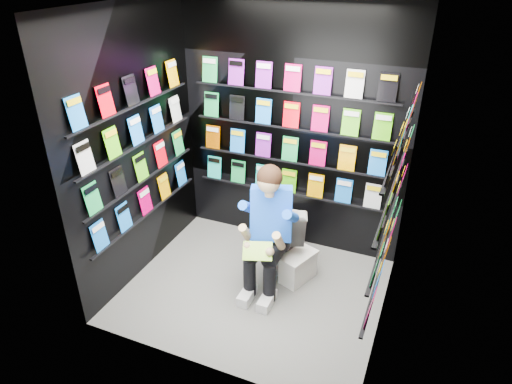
% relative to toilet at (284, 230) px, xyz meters
% --- Properties ---
extents(floor, '(2.40, 2.40, 0.00)m').
position_rel_toilet_xyz_m(floor, '(-0.10, -0.59, -0.37)').
color(floor, slate).
rests_on(floor, ground).
extents(ceiling, '(2.40, 2.40, 0.00)m').
position_rel_toilet_xyz_m(ceiling, '(-0.10, -0.59, 2.23)').
color(ceiling, white).
rests_on(ceiling, floor).
extents(wall_back, '(2.40, 0.04, 2.60)m').
position_rel_toilet_xyz_m(wall_back, '(-0.10, 0.41, 0.93)').
color(wall_back, black).
rests_on(wall_back, floor).
extents(wall_front, '(2.40, 0.04, 2.60)m').
position_rel_toilet_xyz_m(wall_front, '(-0.10, -1.59, 0.93)').
color(wall_front, black).
rests_on(wall_front, floor).
extents(wall_left, '(0.04, 2.00, 2.60)m').
position_rel_toilet_xyz_m(wall_left, '(-1.30, -0.59, 0.93)').
color(wall_left, black).
rests_on(wall_left, floor).
extents(wall_right, '(0.04, 2.00, 2.60)m').
position_rel_toilet_xyz_m(wall_right, '(1.10, -0.59, 0.93)').
color(wall_right, black).
rests_on(wall_right, floor).
extents(comics_back, '(2.10, 0.06, 1.37)m').
position_rel_toilet_xyz_m(comics_back, '(-0.10, 0.38, 0.94)').
color(comics_back, '#BC0854').
rests_on(comics_back, wall_back).
extents(comics_left, '(0.06, 1.70, 1.37)m').
position_rel_toilet_xyz_m(comics_left, '(-1.27, -0.59, 0.94)').
color(comics_left, '#BC0854').
rests_on(comics_left, wall_left).
extents(comics_right, '(0.06, 1.70, 1.37)m').
position_rel_toilet_xyz_m(comics_right, '(1.07, -0.59, 0.94)').
color(comics_right, '#BC0854').
rests_on(comics_right, wall_right).
extents(toilet, '(0.64, 0.85, 0.73)m').
position_rel_toilet_xyz_m(toilet, '(0.00, 0.00, 0.00)').
color(toilet, white).
rests_on(toilet, floor).
extents(longbox, '(0.32, 0.41, 0.28)m').
position_rel_toilet_xyz_m(longbox, '(0.25, -0.26, -0.23)').
color(longbox, white).
rests_on(longbox, floor).
extents(longbox_lid, '(0.34, 0.44, 0.03)m').
position_rel_toilet_xyz_m(longbox_lid, '(0.25, -0.26, -0.08)').
color(longbox_lid, white).
rests_on(longbox_lid, longbox).
extents(reader, '(0.74, 0.89, 1.40)m').
position_rel_toilet_xyz_m(reader, '(0.00, -0.38, 0.40)').
color(reader, blue).
rests_on(reader, toilet).
extents(held_comic, '(0.30, 0.23, 0.11)m').
position_rel_toilet_xyz_m(held_comic, '(0.00, -0.73, 0.21)').
color(held_comic, green).
rests_on(held_comic, reader).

